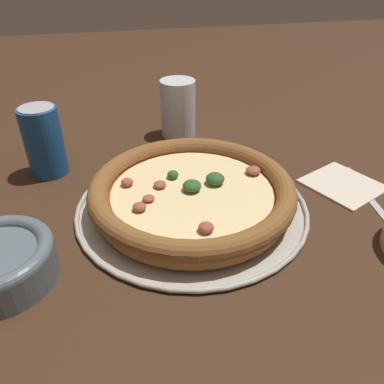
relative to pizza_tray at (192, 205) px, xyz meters
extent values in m
plane|color=#3D2616|center=(0.00, 0.00, 0.00)|extent=(3.00, 3.00, 0.00)
cylinder|color=#B7B2A8|center=(0.00, 0.00, 0.00)|extent=(0.35, 0.35, 0.01)
torus|color=#B7B2A8|center=(0.00, 0.00, 0.00)|extent=(0.36, 0.36, 0.01)
cylinder|color=#A86B33|center=(0.00, 0.00, 0.01)|extent=(0.30, 0.30, 0.02)
torus|color=brown|center=(0.00, 0.00, 0.03)|extent=(0.32, 0.32, 0.03)
cylinder|color=#B7381E|center=(0.00, 0.00, 0.03)|extent=(0.26, 0.26, 0.00)
cylinder|color=beige|center=(0.00, 0.00, 0.03)|extent=(0.25, 0.25, 0.00)
ellipsoid|color=#2D5628|center=(0.04, 0.02, 0.03)|extent=(0.02, 0.02, 0.01)
ellipsoid|color=#994C3D|center=(-0.01, 0.07, 0.03)|extent=(0.02, 0.02, 0.01)
ellipsoid|color=#994C3D|center=(0.02, 0.05, 0.03)|extent=(0.03, 0.03, 0.01)
ellipsoid|color=#994C3D|center=(-0.10, 0.01, 0.03)|extent=(0.02, 0.02, 0.01)
ellipsoid|color=#2D5628|center=(0.00, 0.00, 0.04)|extent=(0.04, 0.04, 0.02)
ellipsoid|color=#994C3D|center=(0.02, -0.11, 0.03)|extent=(0.03, 0.03, 0.01)
ellipsoid|color=#2D5628|center=(0.01, -0.04, 0.04)|extent=(0.04, 0.04, 0.02)
ellipsoid|color=#994C3D|center=(0.04, 0.10, 0.03)|extent=(0.03, 0.03, 0.01)
ellipsoid|color=#994C3D|center=(-0.03, 0.08, 0.03)|extent=(0.02, 0.02, 0.01)
cylinder|color=silver|center=(0.27, -0.04, 0.06)|extent=(0.07, 0.07, 0.12)
cube|color=beige|center=(0.00, -0.27, 0.00)|extent=(0.15, 0.15, 0.01)
cube|color=#B7B7BC|center=(-0.05, -0.29, 0.00)|extent=(0.13, 0.03, 0.00)
cube|color=#B7B7BC|center=(0.03, -0.30, 0.00)|extent=(0.05, 0.03, 0.00)
cylinder|color=#194C99|center=(0.17, 0.22, 0.06)|extent=(0.07, 0.07, 0.12)
cylinder|color=#BCBCC1|center=(0.17, 0.22, 0.12)|extent=(0.06, 0.06, 0.00)
camera|label=1|loc=(-0.47, 0.11, 0.34)|focal=35.00mm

